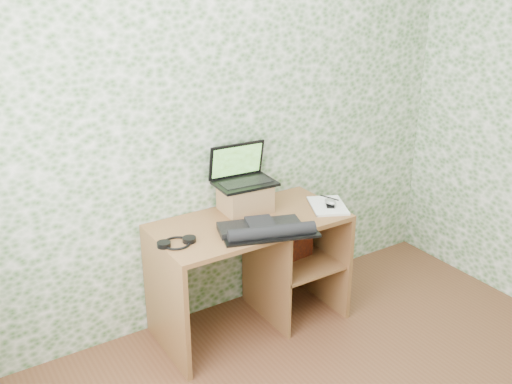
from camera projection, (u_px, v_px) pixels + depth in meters
wall_back at (223, 122)px, 3.53m from camera, size 3.50×0.00×3.50m
desk at (258, 254)px, 3.66m from camera, size 1.20×0.60×0.75m
riser at (245, 198)px, 3.61m from camera, size 0.31×0.26×0.18m
laptop at (242, 174)px, 3.58m from camera, size 0.39×0.28×0.25m
keyboard at (265, 229)px, 3.32m from camera, size 0.56×0.44×0.08m
headphones at (177, 243)px, 3.20m from camera, size 0.22×0.18×0.03m
notepad at (328, 206)px, 3.69m from camera, size 0.32×0.37×0.01m
mouse at (330, 203)px, 3.67m from camera, size 0.11×0.12×0.03m
pen at (330, 198)px, 3.79m from camera, size 0.05×0.13×0.01m
red_box at (294, 237)px, 3.74m from camera, size 0.27×0.11×0.31m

